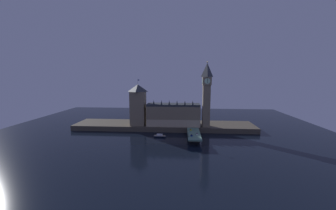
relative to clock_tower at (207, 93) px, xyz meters
name	(u,v)px	position (x,y,z in m)	size (l,w,h in m)	color
ground_plane	(161,137)	(-50.21, -25.66, -45.54)	(400.00, 400.00, 0.00)	black
embankment	(164,126)	(-50.21, 13.34, -42.58)	(220.00, 42.00, 5.91)	#4C4438
parliament_hall	(173,114)	(-38.14, 5.24, -26.67)	(62.67, 21.18, 31.18)	#7F7056
clock_tower	(207,93)	(0.00, 0.00, 0.00)	(10.32, 10.43, 74.92)	#7F7056
victoria_tower	(138,105)	(-80.65, 4.36, -15.03)	(17.39, 17.39, 54.91)	#7F7056
bridge	(194,135)	(-15.31, -30.66, -40.82)	(12.90, 46.00, 6.36)	slate
car_northbound_lead	(191,130)	(-18.15, -19.54, -38.50)	(1.97, 3.86, 1.45)	yellow
car_northbound_trail	(192,135)	(-18.15, -41.10, -38.50)	(1.99, 3.90, 1.44)	navy
car_southbound_lead	(197,134)	(-12.47, -35.27, -38.50)	(1.91, 3.88, 1.46)	silver
pedestrian_near_rail	(189,136)	(-20.99, -45.56, -38.18)	(0.38, 0.38, 1.86)	black
street_lamp_near	(188,133)	(-21.39, -45.38, -35.36)	(1.34, 0.60, 6.10)	#2D3333
boat_upstream	(160,136)	(-51.21, -26.14, -44.29)	(14.10, 5.26, 3.41)	#1E2842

